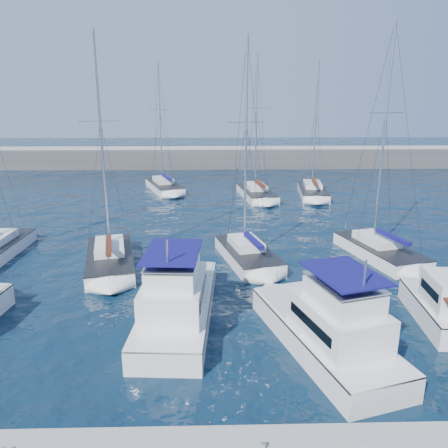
{
  "coord_description": "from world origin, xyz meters",
  "views": [
    {
      "loc": [
        -1.5,
        -22.13,
        11.18
      ],
      "look_at": [
        -0.78,
        6.29,
        3.0
      ],
      "focal_mm": 35.0,
      "sensor_mm": 36.0,
      "label": 1
    }
  ],
  "objects_px": {
    "sailboat_mid_b": "(110,258)",
    "motor_yacht_stbd_inner": "(328,330)",
    "sailboat_back_b": "(256,193)",
    "motor_yacht_port_inner": "(177,303)",
    "motor_yacht_stbd_outer": "(443,307)",
    "sailboat_back_a": "(164,186)",
    "sailboat_back_c": "(313,191)",
    "sailboat_mid_c": "(247,254)",
    "sailboat_mid_e": "(379,250)"
  },
  "relations": [
    {
      "from": "sailboat_mid_c",
      "to": "sailboat_back_b",
      "type": "bearing_deg",
      "value": 68.52
    },
    {
      "from": "sailboat_mid_b",
      "to": "sailboat_mid_e",
      "type": "bearing_deg",
      "value": -9.06
    },
    {
      "from": "motor_yacht_stbd_outer",
      "to": "sailboat_mid_c",
      "type": "distance_m",
      "value": 13.11
    },
    {
      "from": "motor_yacht_stbd_outer",
      "to": "sailboat_mid_b",
      "type": "height_order",
      "value": "sailboat_mid_b"
    },
    {
      "from": "sailboat_mid_b",
      "to": "sailboat_mid_c",
      "type": "height_order",
      "value": "sailboat_mid_b"
    },
    {
      "from": "sailboat_mid_b",
      "to": "sailboat_back_c",
      "type": "height_order",
      "value": "sailboat_back_c"
    },
    {
      "from": "sailboat_back_b",
      "to": "sailboat_mid_b",
      "type": "bearing_deg",
      "value": -127.79
    },
    {
      "from": "sailboat_back_a",
      "to": "sailboat_back_c",
      "type": "bearing_deg",
      "value": -30.48
    },
    {
      "from": "sailboat_mid_b",
      "to": "sailboat_back_b",
      "type": "xyz_separation_m",
      "value": [
        12.25,
        21.43,
        0.0
      ]
    },
    {
      "from": "motor_yacht_stbd_inner",
      "to": "sailboat_mid_e",
      "type": "distance_m",
      "value": 14.14
    },
    {
      "from": "motor_yacht_stbd_outer",
      "to": "sailboat_back_b",
      "type": "xyz_separation_m",
      "value": [
        -6.64,
        30.08,
        -0.41
      ]
    },
    {
      "from": "motor_yacht_port_inner",
      "to": "motor_yacht_stbd_inner",
      "type": "height_order",
      "value": "same"
    },
    {
      "from": "sailboat_mid_e",
      "to": "sailboat_back_b",
      "type": "xyz_separation_m",
      "value": [
        -7.02,
        20.24,
        -0.02
      ]
    },
    {
      "from": "motor_yacht_stbd_outer",
      "to": "sailboat_mid_c",
      "type": "xyz_separation_m",
      "value": [
        -9.3,
        9.24,
        -0.4
      ]
    },
    {
      "from": "sailboat_mid_c",
      "to": "sailboat_mid_e",
      "type": "relative_size",
      "value": 0.94
    },
    {
      "from": "motor_yacht_port_inner",
      "to": "motor_yacht_stbd_outer",
      "type": "bearing_deg",
      "value": 1.48
    },
    {
      "from": "motor_yacht_port_inner",
      "to": "sailboat_back_c",
      "type": "height_order",
      "value": "sailboat_back_c"
    },
    {
      "from": "sailboat_mid_b",
      "to": "sailboat_back_c",
      "type": "distance_m",
      "value": 29.43
    },
    {
      "from": "sailboat_mid_b",
      "to": "sailboat_back_c",
      "type": "bearing_deg",
      "value": 36.96
    },
    {
      "from": "sailboat_mid_c",
      "to": "sailboat_back_b",
      "type": "height_order",
      "value": "sailboat_back_b"
    },
    {
      "from": "motor_yacht_stbd_outer",
      "to": "sailboat_back_a",
      "type": "height_order",
      "value": "sailboat_back_a"
    },
    {
      "from": "sailboat_mid_c",
      "to": "sailboat_back_c",
      "type": "distance_m",
      "value": 23.79
    },
    {
      "from": "motor_yacht_stbd_inner",
      "to": "sailboat_mid_c",
      "type": "xyz_separation_m",
      "value": [
        -2.76,
        11.7,
        -0.59
      ]
    },
    {
      "from": "motor_yacht_port_inner",
      "to": "sailboat_mid_b",
      "type": "distance_m",
      "value": 9.78
    },
    {
      "from": "motor_yacht_stbd_outer",
      "to": "sailboat_mid_c",
      "type": "relative_size",
      "value": 0.39
    },
    {
      "from": "sailboat_back_c",
      "to": "sailboat_mid_e",
      "type": "bearing_deg",
      "value": -82.74
    },
    {
      "from": "sailboat_mid_c",
      "to": "motor_yacht_port_inner",
      "type": "bearing_deg",
      "value": -130.22
    },
    {
      "from": "sailboat_back_c",
      "to": "motor_yacht_stbd_inner",
      "type": "bearing_deg",
      "value": -94.61
    },
    {
      "from": "sailboat_mid_c",
      "to": "sailboat_back_b",
      "type": "relative_size",
      "value": 0.95
    },
    {
      "from": "motor_yacht_stbd_inner",
      "to": "motor_yacht_port_inner",
      "type": "bearing_deg",
      "value": 141.09
    },
    {
      "from": "motor_yacht_stbd_outer",
      "to": "sailboat_back_c",
      "type": "bearing_deg",
      "value": 94.56
    },
    {
      "from": "sailboat_back_c",
      "to": "sailboat_mid_c",
      "type": "bearing_deg",
      "value": -106.77
    },
    {
      "from": "sailboat_back_c",
      "to": "sailboat_mid_b",
      "type": "bearing_deg",
      "value": -123.67
    },
    {
      "from": "sailboat_mid_b",
      "to": "sailboat_mid_e",
      "type": "height_order",
      "value": "sailboat_mid_e"
    },
    {
      "from": "sailboat_mid_b",
      "to": "sailboat_mid_c",
      "type": "bearing_deg",
      "value": -9.09
    },
    {
      "from": "sailboat_back_a",
      "to": "sailboat_back_b",
      "type": "distance_m",
      "value": 12.11
    },
    {
      "from": "motor_yacht_stbd_outer",
      "to": "sailboat_back_a",
      "type": "bearing_deg",
      "value": 122.34
    },
    {
      "from": "motor_yacht_port_inner",
      "to": "sailboat_back_a",
      "type": "bearing_deg",
      "value": 100.59
    },
    {
      "from": "motor_yacht_stbd_inner",
      "to": "sailboat_mid_b",
      "type": "relative_size",
      "value": 0.63
    },
    {
      "from": "sailboat_mid_e",
      "to": "sailboat_back_b",
      "type": "height_order",
      "value": "sailboat_mid_e"
    },
    {
      "from": "sailboat_back_a",
      "to": "sailboat_back_b",
      "type": "relative_size",
      "value": 0.97
    },
    {
      "from": "sailboat_mid_c",
      "to": "sailboat_mid_e",
      "type": "bearing_deg",
      "value": -10.63
    },
    {
      "from": "sailboat_mid_b",
      "to": "sailboat_back_b",
      "type": "height_order",
      "value": "sailboat_back_b"
    },
    {
      "from": "motor_yacht_stbd_inner",
      "to": "sailboat_back_c",
      "type": "distance_m",
      "value": 34.19
    },
    {
      "from": "sailboat_back_a",
      "to": "sailboat_back_c",
      "type": "distance_m",
      "value": 18.44
    },
    {
      "from": "sailboat_mid_c",
      "to": "sailboat_back_a",
      "type": "bearing_deg",
      "value": 94.57
    },
    {
      "from": "sailboat_mid_b",
      "to": "sailboat_back_b",
      "type": "distance_m",
      "value": 24.69
    },
    {
      "from": "sailboat_mid_b",
      "to": "sailboat_mid_e",
      "type": "xyz_separation_m",
      "value": [
        19.27,
        1.2,
        0.02
      ]
    },
    {
      "from": "sailboat_mid_b",
      "to": "motor_yacht_stbd_inner",
      "type": "bearing_deg",
      "value": -54.61
    },
    {
      "from": "sailboat_back_b",
      "to": "motor_yacht_port_inner",
      "type": "bearing_deg",
      "value": -111.24
    }
  ]
}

